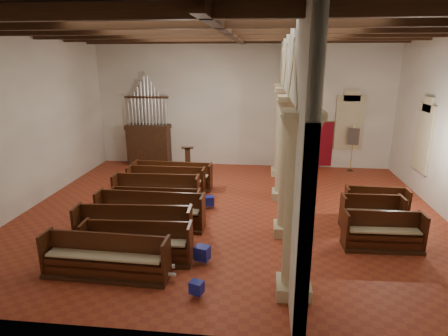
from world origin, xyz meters
TOP-DOWN VIEW (x-y plane):
  - floor at (0.00, 0.00)m, footprint 14.00×14.00m
  - ceiling at (0.00, 0.00)m, footprint 14.00×14.00m
  - wall_back at (0.00, 6.00)m, footprint 14.00×0.02m
  - wall_front at (0.00, -6.00)m, footprint 14.00×0.02m
  - wall_left at (-7.00, 0.00)m, footprint 0.02×12.00m
  - ceiling_beams at (0.00, 0.00)m, footprint 13.80×11.80m
  - arcade at (1.80, 0.00)m, footprint 0.90×11.90m
  - window_right_b at (6.98, 2.50)m, footprint 0.03×1.00m
  - window_back at (5.00, 5.98)m, footprint 1.00×0.03m
  - pipe_organ at (-4.50, 5.50)m, footprint 2.10×0.85m
  - lectern at (-2.35, 4.30)m, footprint 0.59×0.60m
  - dossal_curtain at (3.50, 5.92)m, footprint 1.80×0.07m
  - processional_banner at (5.13, 5.49)m, footprint 0.49×0.63m
  - hymnal_box_a at (-0.31, -4.84)m, footprint 0.34×0.31m
  - hymnal_box_b at (-0.42, -3.41)m, footprint 0.43×0.38m
  - hymnal_box_c at (-0.78, 0.25)m, footprint 0.38×0.34m
  - tube_heater_a at (-1.35, -4.26)m, footprint 0.90×0.15m
  - tube_heater_b at (-1.55, -4.07)m, footprint 1.11×0.42m
  - nave_pew_0 at (-2.60, -4.26)m, footprint 3.07×0.80m
  - nave_pew_1 at (-2.08, -3.50)m, footprint 2.81×0.85m
  - nave_pew_2 at (-2.45, -2.68)m, footprint 3.25×0.96m
  - nave_pew_3 at (-2.34, -1.49)m, footprint 3.33×0.79m
  - nave_pew_4 at (-2.43, -0.66)m, footprint 2.97×0.69m
  - nave_pew_5 at (-2.64, 0.21)m, footprint 3.02×0.86m
  - nave_pew_6 at (-2.59, 1.39)m, footprint 2.95×0.74m
  - nave_pew_7 at (-2.54, 2.17)m, footprint 3.18×0.82m
  - aisle_pew_0 at (4.36, -2.14)m, footprint 2.12×0.77m
  - aisle_pew_1 at (4.39, -0.87)m, footprint 1.82×0.75m
  - aisle_pew_2 at (4.72, -0.12)m, footprint 1.94×0.76m

SIDE VIEW (x-z plane):
  - floor at x=0.00m, z-range 0.00..0.00m
  - tube_heater_a at x=-1.35m, z-range 0.12..0.20m
  - tube_heater_b at x=-1.55m, z-range 0.10..0.22m
  - hymnal_box_a at x=-0.31m, z-range 0.10..0.38m
  - hymnal_box_c at x=-0.78m, z-range 0.10..0.43m
  - hymnal_box_b at x=-0.42m, z-range 0.10..0.46m
  - nave_pew_4 at x=-2.43m, z-range -0.16..0.79m
  - nave_pew_0 at x=-2.60m, z-range -0.18..0.87m
  - nave_pew_1 at x=-2.08m, z-range -0.18..0.87m
  - aisle_pew_0 at x=4.36m, z-range -0.17..0.87m
  - nave_pew_7 at x=-2.54m, z-range -0.18..0.89m
  - aisle_pew_1 at x=4.39m, z-range -0.17..0.89m
  - aisle_pew_2 at x=4.72m, z-range -0.17..0.89m
  - nave_pew_6 at x=-2.59m, z-range -0.19..0.91m
  - nave_pew_3 at x=-2.34m, z-range -0.19..0.92m
  - nave_pew_2 at x=-2.45m, z-range -0.19..0.95m
  - nave_pew_5 at x=-2.64m, z-range -0.19..0.95m
  - lectern at x=-2.35m, z-range -0.11..1.20m
  - processional_banner at x=5.13m, z-range -0.32..1.86m
  - dossal_curtain at x=3.50m, z-range 0.08..2.25m
  - pipe_organ at x=-4.50m, z-range -0.83..3.57m
  - window_right_b at x=6.98m, z-range 1.10..3.30m
  - window_back at x=5.00m, z-range 1.10..3.30m
  - wall_back at x=0.00m, z-range 0.00..6.00m
  - wall_front at x=0.00m, z-range 0.00..6.00m
  - wall_left at x=-7.00m, z-range 0.00..6.00m
  - arcade at x=1.80m, z-range 0.56..6.56m
  - ceiling_beams at x=0.00m, z-range 5.67..5.97m
  - ceiling at x=0.00m, z-range 6.00..6.00m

